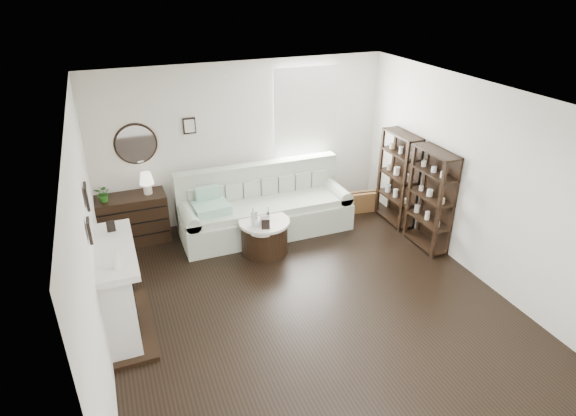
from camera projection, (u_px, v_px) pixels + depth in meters
name	position (u px, v px, depth m)	size (l,w,h in m)	color
room	(285.00, 125.00, 8.22)	(5.50, 5.50, 5.50)	black
fireplace	(119.00, 293.00, 5.69)	(0.50, 1.40, 1.84)	white
shelf_unit_far	(398.00, 178.00, 8.14)	(0.30, 0.80, 1.60)	black
shelf_unit_near	(430.00, 200.00, 7.39)	(0.30, 0.80, 1.60)	black
sofa	(264.00, 210.00, 8.06)	(2.81, 0.97, 1.09)	#B5C1AC
quilt	(211.00, 208.00, 7.52)	(0.55, 0.45, 0.14)	#238256
suitcase	(363.00, 202.00, 8.76)	(0.55, 0.18, 0.37)	brown
dresser	(129.00, 220.00, 7.66)	(1.20, 0.52, 0.80)	black
table_lamp	(147.00, 183.00, 7.51)	(0.22, 0.22, 0.36)	beige
potted_plant	(103.00, 193.00, 7.28)	(0.24, 0.21, 0.27)	#27621C
drum_table	(264.00, 236.00, 7.45)	(0.78, 0.78, 0.54)	black
pedestal_table	(262.00, 230.00, 7.21)	(0.43, 0.43, 0.52)	silver
eiffel_drum	(268.00, 213.00, 7.36)	(0.10, 0.10, 0.17)	black
bottle_drum	(253.00, 217.00, 7.12)	(0.07, 0.07, 0.29)	silver
card_frame_drum	(265.00, 222.00, 7.11)	(0.13, 0.01, 0.18)	silver
eiffel_ped	(267.00, 219.00, 7.20)	(0.11, 0.11, 0.20)	black
flask_ped	(257.00, 219.00, 7.12)	(0.15, 0.15, 0.27)	silver
card_frame_ped	(266.00, 225.00, 7.07)	(0.12, 0.01, 0.16)	black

